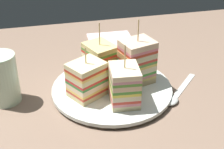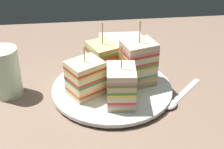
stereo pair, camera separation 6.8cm
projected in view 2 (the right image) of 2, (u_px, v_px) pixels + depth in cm
name	position (u px, v px, depth cm)	size (l,w,h in cm)	color
ground_plane	(112.00, 96.00, 71.13)	(122.70, 80.21, 1.80)	#846A57
plate	(112.00, 89.00, 70.26)	(24.75, 24.75, 1.33)	silver
sandwich_wedge_0	(121.00, 86.00, 63.49)	(5.90, 7.00, 12.08)	beige
sandwich_wedge_1	(138.00, 63.00, 69.17)	(7.73, 6.89, 13.88)	#D3B77D
sandwich_wedge_2	(103.00, 60.00, 72.70)	(7.38, 8.05, 12.10)	#DCC07F
sandwich_wedge_3	(86.00, 78.00, 66.27)	(8.31, 7.90, 10.37)	#D9C087
chip_pile	(122.00, 84.00, 68.67)	(7.80, 5.92, 2.41)	#E4B05E
spoon	(174.00, 101.00, 67.41)	(11.50, 11.76, 1.00)	silver
napkin	(122.00, 42.00, 91.22)	(11.90, 13.31, 0.50)	silver
drinking_glass	(6.00, 75.00, 68.10)	(6.04, 6.04, 10.20)	silver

